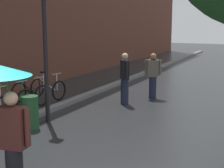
# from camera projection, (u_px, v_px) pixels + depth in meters

# --- Properties ---
(kerb_strip) EXTENTS (0.30, 36.00, 0.12)m
(kerb_strip) POSITION_uv_depth(u_px,v_px,m) (119.00, 83.00, 14.92)
(kerb_strip) COLOR slate
(kerb_strip) RESTS_ON ground
(parked_bicycle_2) EXTENTS (1.13, 0.78, 0.96)m
(parked_bicycle_2) POSITION_uv_depth(u_px,v_px,m) (12.00, 98.00, 10.59)
(parked_bicycle_2) COLOR black
(parked_bicycle_2) RESTS_ON ground
(parked_bicycle_3) EXTENTS (1.13, 0.78, 0.96)m
(parked_bicycle_3) POSITION_uv_depth(u_px,v_px,m) (30.00, 93.00, 11.29)
(parked_bicycle_3) COLOR black
(parked_bicycle_3) RESTS_ON ground
(parked_bicycle_4) EXTENTS (1.15, 0.82, 0.96)m
(parked_bicycle_4) POSITION_uv_depth(u_px,v_px,m) (48.00, 88.00, 12.10)
(parked_bicycle_4) COLOR black
(parked_bicycle_4) RESTS_ON ground
(street_lamp_post) EXTENTS (0.24, 0.24, 4.26)m
(street_lamp_post) POSITION_uv_depth(u_px,v_px,m) (45.00, 30.00, 8.92)
(street_lamp_post) COLOR black
(street_lamp_post) RESTS_ON ground
(litter_bin) EXTENTS (0.44, 0.44, 0.85)m
(litter_bin) POSITION_uv_depth(u_px,v_px,m) (30.00, 112.00, 8.70)
(litter_bin) COLOR #1E4C28
(litter_bin) RESTS_ON ground
(pedestrian_walking_midground) EXTENTS (0.56, 0.41, 1.62)m
(pedestrian_walking_midground) POSITION_uv_depth(u_px,v_px,m) (153.00, 74.00, 12.04)
(pedestrian_walking_midground) COLOR #1E233D
(pedestrian_walking_midground) RESTS_ON ground
(pedestrian_walking_far) EXTENTS (0.42, 0.49, 1.71)m
(pedestrian_walking_far) POSITION_uv_depth(u_px,v_px,m) (125.00, 78.00, 11.19)
(pedestrian_walking_far) COLOR #1E233D
(pedestrian_walking_far) RESTS_ON ground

